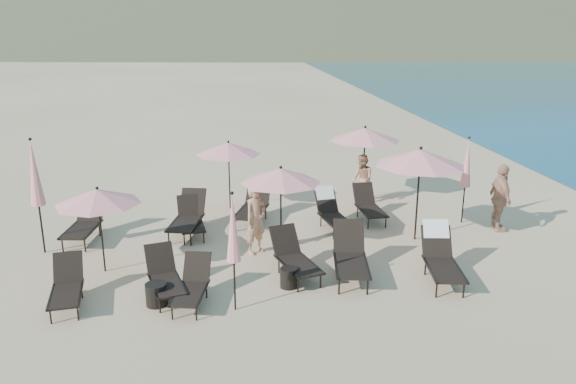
{
  "coord_description": "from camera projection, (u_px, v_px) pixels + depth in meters",
  "views": [
    {
      "loc": [
        -1.56,
        -10.58,
        5.33
      ],
      "look_at": [
        -0.0,
        3.5,
        1.1
      ],
      "focal_mm": 35.0,
      "sensor_mm": 36.0,
      "label": 1
    }
  ],
  "objects": [
    {
      "name": "umbrella_open_1",
      "position": [
        281.0,
        176.0,
        13.43
      ],
      "size": [
        1.96,
        1.96,
        2.11
      ],
      "color": "black",
      "rests_on": "ground"
    },
    {
      "name": "umbrella_closed_1",
      "position": [
        467.0,
        163.0,
        15.29
      ],
      "size": [
        0.29,
        0.29,
        2.45
      ],
      "color": "black",
      "rests_on": "ground"
    },
    {
      "name": "umbrella_closed_2",
      "position": [
        35.0,
        174.0,
        13.12
      ],
      "size": [
        0.33,
        0.33,
        2.85
      ],
      "color": "black",
      "rests_on": "ground"
    },
    {
      "name": "lounger_8",
      "position": [
        191.0,
        219.0,
        14.76
      ],
      "size": [
        0.83,
        1.64,
        0.9
      ],
      "rotation": [
        0.0,
        0.0,
        0.15
      ],
      "color": "black",
      "rests_on": "ground"
    },
    {
      "name": "lounger_1",
      "position": [
        165.0,
        276.0,
        11.43
      ],
      "size": [
        1.0,
        1.66,
        0.9
      ],
      "rotation": [
        0.0,
        0.0,
        0.28
      ],
      "color": "black",
      "rests_on": "ground"
    },
    {
      "name": "lounger_3",
      "position": [
        294.0,
        257.0,
        12.3
      ],
      "size": [
        1.09,
        1.78,
        0.96
      ],
      "rotation": [
        0.0,
        0.0,
        0.3
      ],
      "color": "black",
      "rests_on": "ground"
    },
    {
      "name": "ground",
      "position": [
        306.0,
        290.0,
        11.76
      ],
      "size": [
        800.0,
        800.0,
        0.0
      ],
      "primitive_type": "plane",
      "color": "#D6BA8C",
      "rests_on": "ground"
    },
    {
      "name": "beachgoer_a",
      "position": [
        256.0,
        219.0,
        13.44
      ],
      "size": [
        0.74,
        0.72,
        1.71
      ],
      "primitive_type": "imported",
      "rotation": [
        0.0,
        0.0,
        0.73
      ],
      "color": "tan",
      "rests_on": "ground"
    },
    {
      "name": "lounger_0",
      "position": [
        67.0,
        286.0,
        11.02
      ],
      "size": [
        0.81,
        1.59,
        0.88
      ],
      "rotation": [
        0.0,
        0.0,
        0.16
      ],
      "color": "black",
      "rests_on": "ground"
    },
    {
      "name": "umbrella_open_4",
      "position": [
        365.0,
        134.0,
        17.27
      ],
      "size": [
        2.2,
        2.2,
        2.36
      ],
      "color": "black",
      "rests_on": "ground"
    },
    {
      "name": "beachgoer_b",
      "position": [
        362.0,
        179.0,
        17.24
      ],
      "size": [
        0.7,
        0.83,
        1.54
      ],
      "primitive_type": "imported",
      "rotation": [
        0.0,
        0.0,
        -1.41
      ],
      "color": "#AF775A",
      "rests_on": "ground"
    },
    {
      "name": "beachgoer_c",
      "position": [
        500.0,
        198.0,
        14.9
      ],
      "size": [
        0.48,
        1.08,
        1.83
      ],
      "primitive_type": "imported",
      "rotation": [
        0.0,
        0.0,
        1.54
      ],
      "color": "tan",
      "rests_on": "ground"
    },
    {
      "name": "umbrella_closed_0",
      "position": [
        233.0,
        229.0,
        10.46
      ],
      "size": [
        0.28,
        0.28,
        2.41
      ],
      "color": "black",
      "rests_on": "ground"
    },
    {
      "name": "lounger_4",
      "position": [
        350.0,
        255.0,
        12.25
      ],
      "size": [
        0.95,
        1.94,
        1.07
      ],
      "rotation": [
        0.0,
        0.0,
        -0.14
      ],
      "color": "black",
      "rests_on": "ground"
    },
    {
      "name": "umbrella_open_0",
      "position": [
        98.0,
        197.0,
        12.14
      ],
      "size": [
        1.85,
        1.85,
        1.99
      ],
      "color": "black",
      "rests_on": "ground"
    },
    {
      "name": "umbrella_open_2",
      "position": [
        420.0,
        158.0,
        13.9
      ],
      "size": [
        2.28,
        2.28,
        2.45
      ],
      "color": "black",
      "rests_on": "ground"
    },
    {
      "name": "lounger_11",
      "position": [
        369.0,
        205.0,
        15.87
      ],
      "size": [
        0.71,
        1.63,
        0.91
      ],
      "rotation": [
        0.0,
        0.0,
        0.07
      ],
      "color": "black",
      "rests_on": "ground"
    },
    {
      "name": "lounger_6",
      "position": [
        84.0,
        223.0,
        14.36
      ],
      "size": [
        0.86,
        1.81,
        1.01
      ],
      "rotation": [
        0.0,
        0.0,
        -0.12
      ],
      "color": "black",
      "rests_on": "ground"
    },
    {
      "name": "umbrella_open_3",
      "position": [
        228.0,
        149.0,
        16.49
      ],
      "size": [
        1.93,
        1.93,
        2.08
      ],
      "color": "black",
      "rests_on": "ground"
    },
    {
      "name": "side_table_1",
      "position": [
        289.0,
        278.0,
        11.82
      ],
      "size": [
        0.37,
        0.37,
        0.43
      ],
      "primitive_type": "cylinder",
      "color": "black",
      "rests_on": "ground"
    },
    {
      "name": "lounger_5",
      "position": [
        441.0,
        255.0,
        12.14
      ],
      "size": [
        0.89,
        1.88,
        1.12
      ],
      "rotation": [
        0.0,
        0.0,
        -0.14
      ],
      "color": "black",
      "rests_on": "ground"
    },
    {
      "name": "side_table_0",
      "position": [
        156.0,
        294.0,
        11.06
      ],
      "size": [
        0.42,
        0.42,
        0.45
      ],
      "primitive_type": "cylinder",
      "color": "black",
      "rests_on": "ground"
    },
    {
      "name": "lounger_7",
      "position": [
        188.0,
        216.0,
        14.81
      ],
      "size": [
        1.03,
        1.9,
        1.04
      ],
      "rotation": [
        0.0,
        0.0,
        -0.2
      ],
      "color": "black",
      "rests_on": "ground"
    },
    {
      "name": "lounger_10",
      "position": [
        331.0,
        211.0,
        15.23
      ],
      "size": [
        0.86,
        1.69,
        1.01
      ],
      "rotation": [
        0.0,
        0.0,
        0.18
      ],
      "color": "black",
      "rests_on": "ground"
    },
    {
      "name": "lounger_9",
      "position": [
        253.0,
        205.0,
        15.68
      ],
      "size": [
        1.21,
        1.94,
        1.04
      ],
      "rotation": [
        0.0,
        0.0,
        -0.31
      ],
      "color": "black",
      "rests_on": "ground"
    },
    {
      "name": "lounger_2",
      "position": [
        192.0,
        285.0,
        11.1
      ],
      "size": [
        0.82,
        1.54,
        0.84
      ],
      "rotation": [
        0.0,
        0.0,
        -0.18
      ],
      "color": "black",
      "rests_on": "ground"
    }
  ]
}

